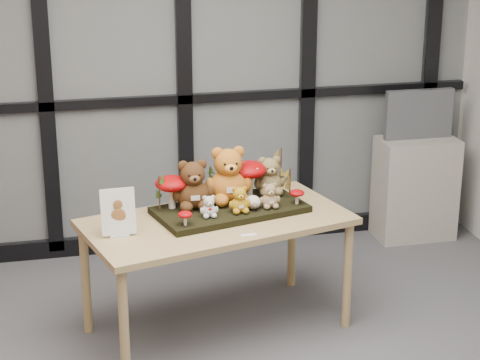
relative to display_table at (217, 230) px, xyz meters
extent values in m
plane|color=beige|center=(-0.41, 1.28, 0.80)|extent=(5.00, 0.00, 5.00)
cube|color=#2D383F|center=(-0.41, 1.25, 0.80)|extent=(4.90, 0.02, 2.70)
cube|color=black|center=(-0.41, 1.25, -0.54)|extent=(4.90, 0.06, 0.12)
cube|color=black|center=(-0.41, 1.25, 0.45)|extent=(4.90, 0.06, 0.06)
cube|color=black|center=(-0.86, 1.25, 0.80)|extent=(0.10, 0.06, 2.70)
cube|color=black|center=(0.04, 1.25, 0.80)|extent=(0.10, 0.06, 2.70)
cube|color=black|center=(0.89, 1.25, 0.80)|extent=(0.10, 0.06, 2.70)
cube|color=black|center=(1.79, 1.25, 0.80)|extent=(0.10, 0.06, 2.70)
cube|color=tan|center=(0.00, 0.00, 0.05)|extent=(1.56, 1.05, 0.04)
cylinder|color=tan|center=(-0.57, -0.46, -0.28)|extent=(0.05, 0.05, 0.63)
cylinder|color=tan|center=(-0.72, 0.13, -0.28)|extent=(0.05, 0.05, 0.63)
cylinder|color=tan|center=(0.72, -0.13, -0.28)|extent=(0.05, 0.05, 0.63)
cylinder|color=tan|center=(0.57, 0.46, -0.28)|extent=(0.05, 0.05, 0.63)
cube|color=black|center=(0.09, 0.08, 0.09)|extent=(0.90, 0.60, 0.04)
cube|color=silver|center=(-0.54, -0.12, 0.07)|extent=(0.10, 0.06, 0.01)
cube|color=white|center=(-0.54, -0.12, 0.20)|extent=(0.18, 0.05, 0.24)
ellipsoid|color=brown|center=(-0.54, -0.13, 0.18)|extent=(0.08, 0.01, 0.09)
ellipsoid|color=brown|center=(-0.54, -0.13, 0.24)|extent=(0.05, 0.01, 0.05)
cube|color=white|center=(0.11, -0.27, 0.07)|extent=(0.08, 0.03, 0.00)
cube|color=#9D978C|center=(1.64, 1.05, -0.24)|extent=(0.54, 0.32, 0.73)
cube|color=#4F5257|center=(1.64, 1.07, 0.30)|extent=(0.49, 0.05, 0.34)
cube|color=black|center=(1.64, 1.05, 0.30)|extent=(0.43, 0.00, 0.28)
camera|label=1|loc=(-0.86, -4.33, 1.78)|focal=65.00mm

